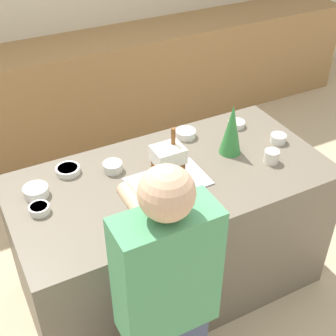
# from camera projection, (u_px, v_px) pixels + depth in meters

# --- Properties ---
(ground_plane) EXTENTS (12.00, 12.00, 0.00)m
(ground_plane) POSITION_uv_depth(u_px,v_px,m) (171.00, 282.00, 3.15)
(ground_plane) COLOR #C6B28E
(back_cabinet_block) EXTENTS (6.00, 0.60, 0.94)m
(back_cabinet_block) POSITION_uv_depth(u_px,v_px,m) (68.00, 94.00, 4.33)
(back_cabinet_block) COLOR #9E7547
(back_cabinet_block) RESTS_ON ground_plane
(kitchen_island) EXTENTS (1.80, 0.90, 0.90)m
(kitchen_island) POSITION_uv_depth(u_px,v_px,m) (171.00, 234.00, 2.88)
(kitchen_island) COLOR #6B6051
(kitchen_island) RESTS_ON ground_plane
(baking_tray) EXTENTS (0.43, 0.28, 0.01)m
(baking_tray) POSITION_uv_depth(u_px,v_px,m) (168.00, 181.00, 2.57)
(baking_tray) COLOR #B2B2BC
(baking_tray) RESTS_ON kitchen_island
(gingerbread_house) EXTENTS (0.16, 0.13, 0.31)m
(gingerbread_house) POSITION_uv_depth(u_px,v_px,m) (168.00, 163.00, 2.50)
(gingerbread_house) COLOR brown
(gingerbread_house) RESTS_ON baking_tray
(decorative_tree) EXTENTS (0.13, 0.13, 0.32)m
(decorative_tree) POSITION_uv_depth(u_px,v_px,m) (232.00, 129.00, 2.71)
(decorative_tree) COLOR #33843D
(decorative_tree) RESTS_ON kitchen_island
(candy_bowl_beside_tree) EXTENTS (0.13, 0.13, 0.05)m
(candy_bowl_beside_tree) POSITION_uv_depth(u_px,v_px,m) (186.00, 133.00, 2.93)
(candy_bowl_beside_tree) COLOR white
(candy_bowl_beside_tree) RESTS_ON kitchen_island
(candy_bowl_behind_tray) EXTENTS (0.14, 0.14, 0.04)m
(candy_bowl_behind_tray) POSITION_uv_depth(u_px,v_px,m) (68.00, 170.00, 2.63)
(candy_bowl_behind_tray) COLOR silver
(candy_bowl_behind_tray) RESTS_ON kitchen_island
(candy_bowl_front_corner) EXTENTS (0.11, 0.11, 0.05)m
(candy_bowl_front_corner) POSITION_uv_depth(u_px,v_px,m) (113.00, 166.00, 2.64)
(candy_bowl_front_corner) COLOR silver
(candy_bowl_front_corner) RESTS_ON kitchen_island
(candy_bowl_far_left) EXTENTS (0.11, 0.11, 0.04)m
(candy_bowl_far_left) POSITION_uv_depth(u_px,v_px,m) (39.00, 209.00, 2.36)
(candy_bowl_far_left) COLOR white
(candy_bowl_far_left) RESTS_ON kitchen_island
(candy_bowl_near_tray_left) EXTENTS (0.10, 0.10, 0.05)m
(candy_bowl_near_tray_left) POSITION_uv_depth(u_px,v_px,m) (278.00, 138.00, 2.88)
(candy_bowl_near_tray_left) COLOR white
(candy_bowl_near_tray_left) RESTS_ON kitchen_island
(candy_bowl_far_right) EXTENTS (0.13, 0.13, 0.05)m
(candy_bowl_far_right) POSITION_uv_depth(u_px,v_px,m) (36.00, 191.00, 2.46)
(candy_bowl_far_right) COLOR white
(candy_bowl_far_right) RESTS_ON kitchen_island
(candy_bowl_center_rear) EXTENTS (0.11, 0.11, 0.04)m
(candy_bowl_center_rear) POSITION_uv_depth(u_px,v_px,m) (236.00, 124.00, 3.03)
(candy_bowl_center_rear) COLOR silver
(candy_bowl_center_rear) RESTS_ON kitchen_island
(mug) EXTENTS (0.09, 0.09, 0.08)m
(mug) POSITION_uv_depth(u_px,v_px,m) (271.00, 156.00, 2.70)
(mug) COLOR white
(mug) RESTS_ON kitchen_island
(person) EXTENTS (0.41, 0.51, 1.57)m
(person) POSITION_uv_depth(u_px,v_px,m) (166.00, 312.00, 1.99)
(person) COLOR #424C6B
(person) RESTS_ON ground_plane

